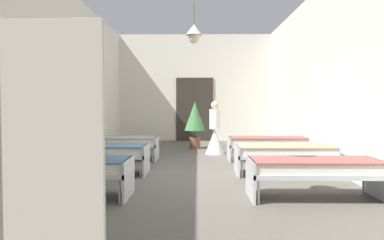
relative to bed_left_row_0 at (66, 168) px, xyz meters
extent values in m
cube|color=#59544C|center=(1.83, 1.90, -0.49)|extent=(6.35, 14.58, 0.10)
cube|color=silver|center=(1.83, 8.99, 1.58)|extent=(6.15, 0.20, 4.04)
cube|color=silver|center=(-1.15, 1.90, 1.58)|extent=(0.20, 13.98, 4.04)
cube|color=silver|center=(4.80, 1.90, 1.58)|extent=(0.20, 13.98, 4.04)
cube|color=#2D2823|center=(1.83, 8.87, 0.76)|extent=(1.40, 0.06, 2.40)
cylinder|color=brown|center=(1.85, 4.35, 3.32)|extent=(0.02, 0.02, 0.58)
cone|color=beige|center=(1.85, 4.35, 2.88)|extent=(0.44, 0.44, 0.28)
sphere|color=beige|center=(1.85, 4.35, 2.66)|extent=(0.28, 0.28, 0.28)
cylinder|color=#B7BCC1|center=(-0.87, 0.36, -0.27)|extent=(0.03, 0.03, 0.34)
cylinder|color=#B7BCC1|center=(0.87, -0.36, -0.27)|extent=(0.03, 0.03, 0.34)
cylinder|color=#B7BCC1|center=(0.87, 0.36, -0.27)|extent=(0.03, 0.03, 0.34)
cube|color=#B7BCC1|center=(0.00, 0.00, -0.06)|extent=(1.90, 0.84, 0.07)
cube|color=#B7BCC1|center=(-0.93, 0.00, -0.15)|extent=(0.04, 0.84, 0.57)
cube|color=#B7BCC1|center=(0.93, 0.00, -0.15)|extent=(0.04, 0.84, 0.57)
cube|color=silver|center=(0.00, 0.00, 0.04)|extent=(1.82, 0.78, 0.14)
cube|color=slate|center=(0.00, 0.00, 0.12)|extent=(1.86, 0.82, 0.02)
cylinder|color=#B7BCC1|center=(2.78, -0.36, -0.27)|extent=(0.03, 0.03, 0.34)
cylinder|color=#B7BCC1|center=(2.78, 0.36, -0.27)|extent=(0.03, 0.03, 0.34)
cylinder|color=#B7BCC1|center=(4.52, 0.36, -0.27)|extent=(0.03, 0.03, 0.34)
cube|color=#B7BCC1|center=(3.65, 0.00, -0.06)|extent=(1.90, 0.84, 0.07)
cube|color=#B7BCC1|center=(2.72, 0.00, -0.15)|extent=(0.04, 0.84, 0.57)
cube|color=#B7BCC1|center=(4.58, 0.00, -0.15)|extent=(0.04, 0.84, 0.57)
cube|color=silver|center=(3.65, 0.00, 0.04)|extent=(1.82, 0.78, 0.14)
cube|color=#8C4C47|center=(3.65, 0.00, 0.12)|extent=(1.86, 0.82, 0.02)
cylinder|color=#B7BCC1|center=(-0.87, 1.54, -0.27)|extent=(0.03, 0.03, 0.34)
cylinder|color=#B7BCC1|center=(-0.87, 2.26, -0.27)|extent=(0.03, 0.03, 0.34)
cylinder|color=#B7BCC1|center=(0.87, 1.54, -0.27)|extent=(0.03, 0.03, 0.34)
cylinder|color=#B7BCC1|center=(0.87, 2.26, -0.27)|extent=(0.03, 0.03, 0.34)
cube|color=#B7BCC1|center=(0.00, 1.90, -0.06)|extent=(1.90, 0.84, 0.07)
cube|color=#B7BCC1|center=(-0.93, 1.90, -0.15)|extent=(0.04, 0.84, 0.57)
cube|color=#B7BCC1|center=(0.93, 1.90, -0.15)|extent=(0.04, 0.84, 0.57)
cube|color=white|center=(0.00, 1.90, 0.04)|extent=(1.82, 0.78, 0.14)
cube|color=slate|center=(0.00, 1.90, 0.12)|extent=(1.86, 0.82, 0.02)
cylinder|color=#B7BCC1|center=(2.78, 1.54, -0.27)|extent=(0.03, 0.03, 0.34)
cylinder|color=#B7BCC1|center=(2.78, 2.26, -0.27)|extent=(0.03, 0.03, 0.34)
cylinder|color=#B7BCC1|center=(4.52, 1.54, -0.27)|extent=(0.03, 0.03, 0.34)
cylinder|color=#B7BCC1|center=(4.52, 2.26, -0.27)|extent=(0.03, 0.03, 0.34)
cube|color=#B7BCC1|center=(3.65, 1.90, -0.06)|extent=(1.90, 0.84, 0.07)
cube|color=#B7BCC1|center=(2.72, 1.90, -0.15)|extent=(0.04, 0.84, 0.57)
cube|color=#B7BCC1|center=(4.58, 1.90, -0.15)|extent=(0.04, 0.84, 0.57)
cube|color=white|center=(3.65, 1.90, 0.04)|extent=(1.82, 0.78, 0.14)
cube|color=tan|center=(3.65, 1.90, 0.12)|extent=(1.86, 0.82, 0.02)
cylinder|color=#B7BCC1|center=(-0.87, 3.44, -0.27)|extent=(0.03, 0.03, 0.34)
cylinder|color=#B7BCC1|center=(-0.87, 4.16, -0.27)|extent=(0.03, 0.03, 0.34)
cylinder|color=#B7BCC1|center=(0.87, 3.44, -0.27)|extent=(0.03, 0.03, 0.34)
cylinder|color=#B7BCC1|center=(0.87, 4.16, -0.27)|extent=(0.03, 0.03, 0.34)
cube|color=#B7BCC1|center=(0.00, 3.80, -0.06)|extent=(1.90, 0.84, 0.07)
cube|color=#B7BCC1|center=(-0.93, 3.80, -0.15)|extent=(0.04, 0.84, 0.57)
cube|color=#B7BCC1|center=(0.93, 3.80, -0.15)|extent=(0.04, 0.84, 0.57)
cube|color=silver|center=(0.00, 3.80, 0.04)|extent=(1.82, 0.78, 0.14)
cube|color=#9E9E93|center=(0.00, 3.80, 0.12)|extent=(1.86, 0.82, 0.02)
cylinder|color=#B7BCC1|center=(2.78, 3.44, -0.27)|extent=(0.03, 0.03, 0.34)
cylinder|color=#B7BCC1|center=(2.78, 4.16, -0.27)|extent=(0.03, 0.03, 0.34)
cylinder|color=#B7BCC1|center=(4.52, 3.44, -0.27)|extent=(0.03, 0.03, 0.34)
cylinder|color=#B7BCC1|center=(4.52, 4.16, -0.27)|extent=(0.03, 0.03, 0.34)
cube|color=#B7BCC1|center=(3.65, 3.80, -0.06)|extent=(1.90, 0.84, 0.07)
cube|color=#B7BCC1|center=(2.72, 3.80, -0.15)|extent=(0.04, 0.84, 0.57)
cube|color=#B7BCC1|center=(4.58, 3.80, -0.15)|extent=(0.04, 0.84, 0.57)
cube|color=silver|center=(3.65, 3.80, 0.04)|extent=(1.82, 0.78, 0.14)
cube|color=#8C4C47|center=(3.65, 3.80, 0.12)|extent=(1.86, 0.82, 0.02)
cone|color=white|center=(2.42, 4.96, -0.09)|extent=(0.52, 0.52, 0.70)
cylinder|color=white|center=(2.42, 4.96, 0.54)|extent=(0.30, 0.30, 0.55)
sphere|color=beige|center=(2.42, 4.96, 0.92)|extent=(0.22, 0.22, 0.22)
cone|color=white|center=(2.42, 4.96, 1.00)|extent=(0.18, 0.18, 0.10)
cylinder|color=#515B70|center=(0.35, -0.09, 0.43)|extent=(0.32, 0.32, 0.58)
cube|color=#515B70|center=(0.35, -0.09, 0.18)|extent=(0.44, 0.44, 0.08)
sphere|color=#A87A5B|center=(0.35, -0.09, 0.83)|extent=(0.22, 0.22, 0.22)
cylinder|color=brown|center=(1.86, 6.28, -0.25)|extent=(0.34, 0.34, 0.37)
cylinder|color=brown|center=(1.86, 6.28, 0.03)|extent=(0.06, 0.06, 0.20)
cone|color=#3D7A42|center=(1.86, 6.28, 0.58)|extent=(0.64, 0.64, 0.90)
cube|color=#BCB29E|center=(1.37, -4.01, 0.41)|extent=(0.42, 0.05, 1.70)
camera|label=1|loc=(1.95, -5.49, 0.92)|focal=35.28mm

